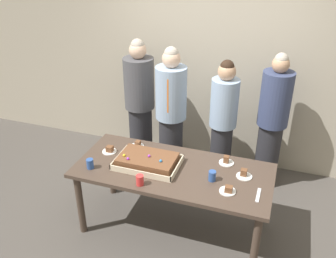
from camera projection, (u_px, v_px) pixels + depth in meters
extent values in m
plane|color=#4C4742|center=(173.00, 227.00, 3.93)|extent=(12.00, 12.00, 0.00)
cube|color=#B2A893|center=(214.00, 51.00, 4.56)|extent=(8.00, 0.12, 3.00)
cube|color=#47382D|center=(173.00, 171.00, 3.58)|extent=(1.92, 0.85, 0.04)
cylinder|color=#47382D|center=(80.00, 204.00, 3.72)|extent=(0.07, 0.07, 0.72)
cylinder|color=#47382D|center=(255.00, 246.00, 3.22)|extent=(0.07, 0.07, 0.72)
cylinder|color=#47382D|center=(111.00, 167.00, 4.30)|extent=(0.07, 0.07, 0.72)
cylinder|color=#47382D|center=(264.00, 199.00, 3.80)|extent=(0.07, 0.07, 0.72)
cube|color=beige|center=(148.00, 164.00, 3.63)|extent=(0.63, 0.42, 0.01)
cube|color=beige|center=(140.00, 173.00, 3.45)|extent=(0.63, 0.01, 0.05)
cube|color=beige|center=(155.00, 152.00, 3.79)|extent=(0.63, 0.01, 0.05)
cube|color=beige|center=(119.00, 156.00, 3.71)|extent=(0.01, 0.42, 0.05)
cube|color=beige|center=(177.00, 168.00, 3.53)|extent=(0.01, 0.42, 0.05)
cube|color=brown|center=(148.00, 160.00, 3.61)|extent=(0.56, 0.35, 0.09)
sphere|color=purple|center=(128.00, 159.00, 3.53)|extent=(0.03, 0.03, 0.03)
sphere|color=purple|center=(149.00, 156.00, 3.58)|extent=(0.03, 0.03, 0.03)
sphere|color=#2D84E0|center=(161.00, 161.00, 3.50)|extent=(0.03, 0.03, 0.03)
sphere|color=yellow|center=(124.00, 155.00, 3.59)|extent=(0.03, 0.03, 0.03)
cylinder|color=white|center=(244.00, 176.00, 3.46)|extent=(0.15, 0.15, 0.01)
cube|color=brown|center=(244.00, 172.00, 3.45)|extent=(0.06, 0.06, 0.06)
cylinder|color=white|center=(137.00, 146.00, 3.95)|extent=(0.15, 0.15, 0.01)
cube|color=brown|center=(138.00, 143.00, 3.94)|extent=(0.05, 0.06, 0.05)
cylinder|color=white|center=(226.00, 163.00, 3.66)|extent=(0.15, 0.15, 0.01)
cube|color=brown|center=(226.00, 159.00, 3.65)|extent=(0.05, 0.05, 0.07)
cylinder|color=white|center=(109.00, 151.00, 3.85)|extent=(0.15, 0.15, 0.01)
cube|color=brown|center=(110.00, 149.00, 3.83)|extent=(0.07, 0.06, 0.06)
cylinder|color=white|center=(228.00, 191.00, 3.26)|extent=(0.15, 0.15, 0.01)
cube|color=brown|center=(229.00, 189.00, 3.23)|extent=(0.07, 0.06, 0.06)
cylinder|color=#2D5199|center=(90.00, 164.00, 3.56)|extent=(0.07, 0.07, 0.10)
cylinder|color=#2D5199|center=(212.00, 176.00, 3.39)|extent=(0.07, 0.07, 0.10)
cylinder|color=red|center=(140.00, 180.00, 3.33)|extent=(0.07, 0.07, 0.10)
cube|color=silver|center=(258.00, 195.00, 3.21)|extent=(0.03, 0.20, 0.01)
cylinder|color=#28282D|center=(220.00, 154.00, 4.49)|extent=(0.26, 0.26, 0.80)
cylinder|color=#93ADCC|center=(224.00, 103.00, 4.16)|extent=(0.32, 0.32, 0.57)
sphere|color=tan|center=(227.00, 72.00, 3.99)|extent=(0.20, 0.20, 0.20)
sphere|color=black|center=(227.00, 67.00, 3.96)|extent=(0.16, 0.16, 0.16)
cylinder|color=#28282D|center=(141.00, 135.00, 4.90)|extent=(0.30, 0.30, 0.82)
cylinder|color=#4C4C51|center=(139.00, 83.00, 4.55)|extent=(0.38, 0.38, 0.65)
sphere|color=beige|center=(138.00, 50.00, 4.36)|extent=(0.21, 0.21, 0.21)
sphere|color=#B2A899|center=(137.00, 46.00, 4.33)|extent=(0.16, 0.16, 0.16)
cylinder|color=#28282D|center=(267.00, 154.00, 4.45)|extent=(0.28, 0.28, 0.83)
cylinder|color=#384266|center=(276.00, 99.00, 4.10)|extent=(0.35, 0.35, 0.64)
sphere|color=tan|center=(281.00, 64.00, 3.91)|extent=(0.19, 0.19, 0.19)
sphere|color=#B2A899|center=(282.00, 60.00, 3.89)|extent=(0.15, 0.15, 0.15)
cylinder|color=#28282D|center=(171.00, 149.00, 4.53)|extent=(0.29, 0.29, 0.87)
cylinder|color=#93ADCC|center=(171.00, 93.00, 4.18)|extent=(0.36, 0.36, 0.62)
cube|color=orange|center=(167.00, 96.00, 4.02)|extent=(0.04, 0.02, 0.40)
sphere|color=beige|center=(171.00, 59.00, 3.99)|extent=(0.21, 0.21, 0.21)
sphere|color=#B2A899|center=(171.00, 54.00, 3.96)|extent=(0.16, 0.16, 0.16)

